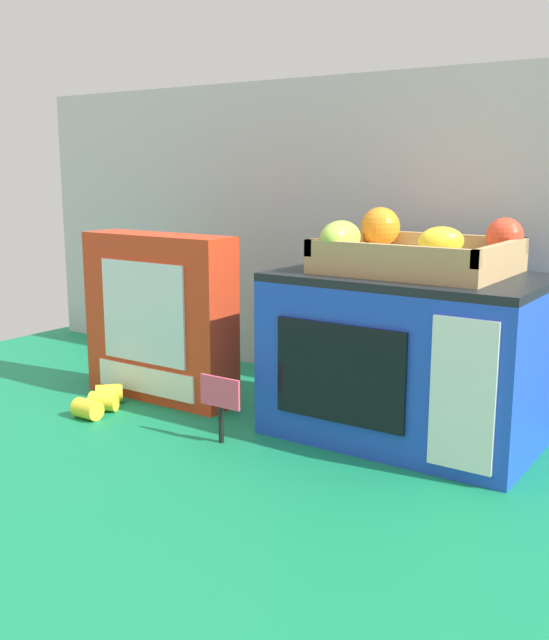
# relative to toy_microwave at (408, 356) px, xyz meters

# --- Properties ---
(ground_plane) EXTENTS (1.70, 1.70, 0.00)m
(ground_plane) POSITION_rel_toy_microwave_xyz_m (-0.19, -0.03, -0.12)
(ground_plane) COLOR #147A4C
(ground_plane) RESTS_ON ground
(display_back_panel) EXTENTS (1.61, 0.03, 0.56)m
(display_back_panel) POSITION_rel_toy_microwave_xyz_m (-0.19, 0.23, 0.16)
(display_back_panel) COLOR #B7BABF
(display_back_panel) RESTS_ON ground
(toy_microwave) EXTENTS (0.39, 0.25, 0.25)m
(toy_microwave) POSITION_rel_toy_microwave_xyz_m (0.00, 0.00, 0.00)
(toy_microwave) COLOR blue
(toy_microwave) RESTS_ON ground
(food_groups_crate) EXTENTS (0.26, 0.22, 0.09)m
(food_groups_crate) POSITION_rel_toy_microwave_xyz_m (-0.01, 0.03, 0.15)
(food_groups_crate) COLOR tan
(food_groups_crate) RESTS_ON toy_microwave
(cookie_set_box) EXTENTS (0.29, 0.08, 0.29)m
(cookie_set_box) POSITION_rel_toy_microwave_xyz_m (-0.43, -0.07, 0.02)
(cookie_set_box) COLOR red
(cookie_set_box) RESTS_ON ground
(price_sign) EXTENTS (0.07, 0.01, 0.10)m
(price_sign) POSITION_rel_toy_microwave_xyz_m (-0.21, -0.18, -0.06)
(price_sign) COLOR black
(price_sign) RESTS_ON ground
(loose_toy_banana) EXTENTS (0.08, 0.12, 0.03)m
(loose_toy_banana) POSITION_rel_toy_microwave_xyz_m (-0.47, -0.18, -0.11)
(loose_toy_banana) COLOR yellow
(loose_toy_banana) RESTS_ON ground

